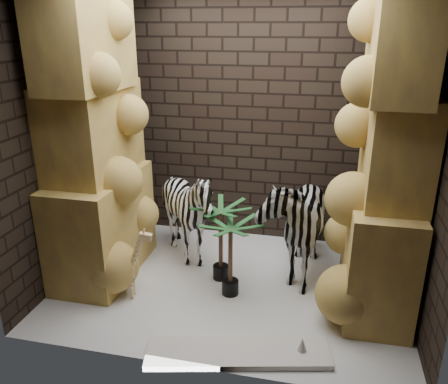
% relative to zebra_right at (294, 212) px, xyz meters
% --- Properties ---
extents(floor, '(3.50, 3.50, 0.00)m').
position_rel_zebra_right_xyz_m(floor, '(-0.60, -0.45, -0.70)').
color(floor, silver).
rests_on(floor, ground).
extents(wall_back, '(3.50, 0.00, 3.50)m').
position_rel_zebra_right_xyz_m(wall_back, '(-0.60, 0.80, 0.80)').
color(wall_back, black).
rests_on(wall_back, ground).
extents(wall_front, '(3.50, 0.00, 3.50)m').
position_rel_zebra_right_xyz_m(wall_front, '(-0.60, -1.70, 0.80)').
color(wall_front, black).
rests_on(wall_front, ground).
extents(wall_left, '(0.00, 3.00, 3.00)m').
position_rel_zebra_right_xyz_m(wall_left, '(-2.35, -0.45, 0.80)').
color(wall_left, black).
rests_on(wall_left, ground).
extents(wall_right, '(0.00, 3.00, 3.00)m').
position_rel_zebra_right_xyz_m(wall_right, '(1.15, -0.45, 0.80)').
color(wall_right, black).
rests_on(wall_right, ground).
extents(rock_pillar_left, '(0.68, 1.30, 3.00)m').
position_rel_zebra_right_xyz_m(rock_pillar_left, '(-2.00, -0.45, 0.80)').
color(rock_pillar_left, gold).
rests_on(rock_pillar_left, floor).
extents(rock_pillar_right, '(0.58, 1.25, 3.00)m').
position_rel_zebra_right_xyz_m(rock_pillar_right, '(0.82, -0.45, 0.80)').
color(rock_pillar_right, gold).
rests_on(rock_pillar_right, floor).
extents(zebra_right, '(0.66, 1.20, 1.40)m').
position_rel_zebra_right_xyz_m(zebra_right, '(0.00, 0.00, 0.00)').
color(zebra_right, white).
rests_on(zebra_right, floor).
extents(zebra_left, '(1.04, 1.24, 1.05)m').
position_rel_zebra_right_xyz_m(zebra_left, '(-1.17, -0.02, -0.17)').
color(zebra_left, white).
rests_on(zebra_left, floor).
extents(giraffe_toy, '(0.41, 0.21, 0.77)m').
position_rel_zebra_right_xyz_m(giraffe_toy, '(-1.59, -0.90, -0.32)').
color(giraffe_toy, '#F5D492').
rests_on(giraffe_toy, floor).
extents(palm_front, '(0.36, 0.36, 0.87)m').
position_rel_zebra_right_xyz_m(palm_front, '(-0.72, -0.34, -0.27)').
color(palm_front, '#1B4920').
rests_on(palm_front, floor).
extents(palm_back, '(0.36, 0.36, 0.82)m').
position_rel_zebra_right_xyz_m(palm_back, '(-0.56, -0.61, -0.29)').
color(palm_back, '#1B4920').
rests_on(palm_back, floor).
extents(surfboard, '(1.55, 0.70, 0.05)m').
position_rel_zebra_right_xyz_m(surfboard, '(-0.31, -1.49, -0.68)').
color(surfboard, silver).
rests_on(surfboard, floor).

